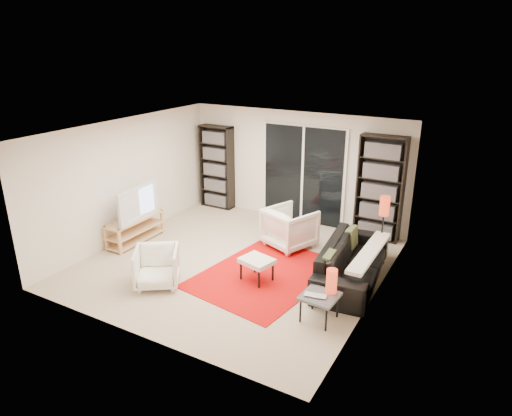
# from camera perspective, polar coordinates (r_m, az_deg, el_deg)

# --- Properties ---
(floor) EXTENTS (5.00, 5.00, 0.00)m
(floor) POSITION_cam_1_polar(r_m,az_deg,el_deg) (8.33, -2.53, -6.80)
(floor) COLOR #BCA992
(floor) RESTS_ON ground
(wall_back) EXTENTS (5.00, 0.02, 2.40)m
(wall_back) POSITION_cam_1_polar(r_m,az_deg,el_deg) (9.97, 4.96, 5.14)
(wall_back) COLOR white
(wall_back) RESTS_ON ground
(wall_front) EXTENTS (5.00, 0.02, 2.40)m
(wall_front) POSITION_cam_1_polar(r_m,az_deg,el_deg) (6.05, -15.31, -5.84)
(wall_front) COLOR white
(wall_front) RESTS_ON ground
(wall_left) EXTENTS (0.02, 5.00, 2.40)m
(wall_left) POSITION_cam_1_polar(r_m,az_deg,el_deg) (9.36, -15.80, 3.45)
(wall_left) COLOR white
(wall_left) RESTS_ON ground
(wall_right) EXTENTS (0.02, 5.00, 2.40)m
(wall_right) POSITION_cam_1_polar(r_m,az_deg,el_deg) (6.95, 15.16, -2.34)
(wall_right) COLOR white
(wall_right) RESTS_ON ground
(ceiling) EXTENTS (5.00, 5.00, 0.02)m
(ceiling) POSITION_cam_1_polar(r_m,az_deg,el_deg) (7.55, -2.81, 9.65)
(ceiling) COLOR white
(ceiling) RESTS_ON wall_back
(sliding_door) EXTENTS (1.92, 0.08, 2.16)m
(sliding_door) POSITION_cam_1_polar(r_m,az_deg,el_deg) (9.90, 5.90, 4.10)
(sliding_door) COLOR white
(sliding_door) RESTS_ON ground
(bookshelf_left) EXTENTS (0.80, 0.30, 1.95)m
(bookshelf_left) POSITION_cam_1_polar(r_m,az_deg,el_deg) (10.81, -4.92, 5.11)
(bookshelf_left) COLOR black
(bookshelf_left) RESTS_ON ground
(bookshelf_right) EXTENTS (0.90, 0.30, 2.10)m
(bookshelf_right) POSITION_cam_1_polar(r_m,az_deg,el_deg) (9.27, 15.24, 2.36)
(bookshelf_right) COLOR black
(bookshelf_right) RESTS_ON ground
(tv_stand) EXTENTS (0.41, 1.28, 0.50)m
(tv_stand) POSITION_cam_1_polar(r_m,az_deg,el_deg) (9.37, -14.85, -2.55)
(tv_stand) COLOR #DCB47E
(tv_stand) RESTS_ON floor
(tv) EXTENTS (0.26, 1.17, 0.67)m
(tv) POSITION_cam_1_polar(r_m,az_deg,el_deg) (9.16, -15.07, 0.72)
(tv) COLOR black
(tv) RESTS_ON tv_stand
(rug) EXTENTS (2.20, 2.75, 0.01)m
(rug) POSITION_cam_1_polar(r_m,az_deg,el_deg) (7.92, 1.22, -8.26)
(rug) COLOR red
(rug) RESTS_ON floor
(sofa) EXTENTS (1.10, 2.32, 0.65)m
(sofa) POSITION_cam_1_polar(r_m,az_deg,el_deg) (7.81, 11.96, -6.51)
(sofa) COLOR black
(sofa) RESTS_ON floor
(armchair_back) EXTENTS (1.09, 1.10, 0.78)m
(armchair_back) POSITION_cam_1_polar(r_m,az_deg,el_deg) (8.82, 4.25, -2.45)
(armchair_back) COLOR white
(armchair_back) RESTS_ON floor
(armchair_front) EXTENTS (0.96, 0.97, 0.64)m
(armchair_front) POSITION_cam_1_polar(r_m,az_deg,el_deg) (7.64, -12.29, -7.21)
(armchair_front) COLOR white
(armchair_front) RESTS_ON floor
(ottoman) EXTENTS (0.60, 0.53, 0.40)m
(ottoman) POSITION_cam_1_polar(r_m,az_deg,el_deg) (7.58, 0.10, -6.75)
(ottoman) COLOR white
(ottoman) RESTS_ON floor
(side_table) EXTENTS (0.52, 0.52, 0.40)m
(side_table) POSITION_cam_1_polar(r_m,az_deg,el_deg) (6.64, 7.97, -11.06)
(side_table) COLOR #4C4C51
(side_table) RESTS_ON floor
(laptop) EXTENTS (0.34, 0.26, 0.02)m
(laptop) POSITION_cam_1_polar(r_m,az_deg,el_deg) (6.53, 7.35, -11.01)
(laptop) COLOR silver
(laptop) RESTS_ON side_table
(table_lamp) EXTENTS (0.16, 0.16, 0.36)m
(table_lamp) POSITION_cam_1_polar(r_m,az_deg,el_deg) (6.63, 9.43, -8.98)
(table_lamp) COLOR red
(table_lamp) RESTS_ON side_table
(floor_lamp) EXTENTS (0.19, 0.19, 1.27)m
(floor_lamp) POSITION_cam_1_polar(r_m,az_deg,el_deg) (8.23, 15.69, -0.67)
(floor_lamp) COLOR black
(floor_lamp) RESTS_ON floor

